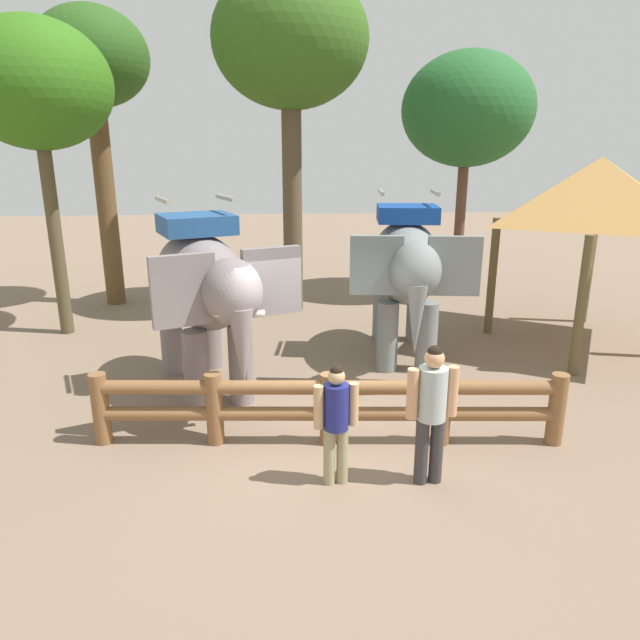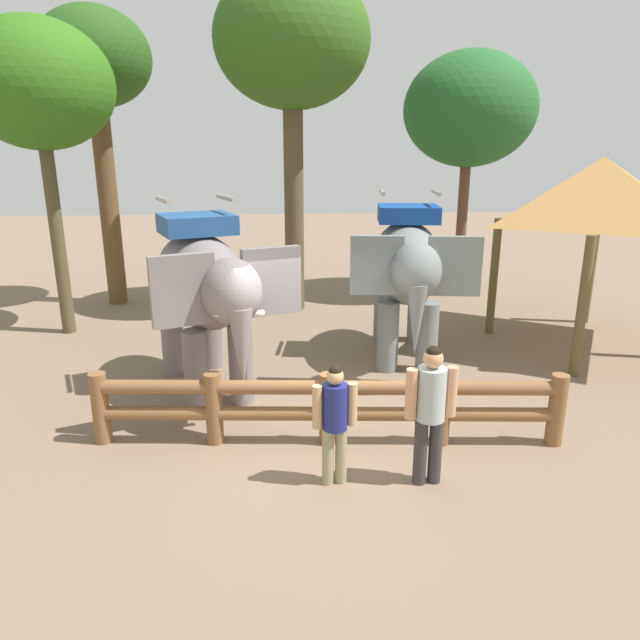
{
  "view_description": "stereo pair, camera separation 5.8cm",
  "coord_description": "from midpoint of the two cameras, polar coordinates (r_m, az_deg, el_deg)",
  "views": [
    {
      "loc": [
        -0.73,
        -7.45,
        4.04
      ],
      "look_at": [
        0.0,
        1.35,
        1.4
      ],
      "focal_mm": 32.32,
      "sensor_mm": 36.0,
      "label": 1
    },
    {
      "loc": [
        -0.67,
        -7.45,
        4.04
      ],
      "look_at": [
        0.0,
        1.35,
        1.4
      ],
      "focal_mm": 32.32,
      "sensor_mm": 36.0,
      "label": 2
    }
  ],
  "objects": [
    {
      "name": "ground_plane",
      "position": [
        8.5,
        0.91,
        -11.73
      ],
      "size": [
        60.0,
        60.0,
        0.0
      ],
      "primitive_type": "plane",
      "color": "#7E6753"
    },
    {
      "name": "tree_back_center",
      "position": [
        16.27,
        -21.32,
        22.27
      ],
      "size": [
        2.77,
        2.77,
        7.34
      ],
      "color": "brown",
      "rests_on": "ground"
    },
    {
      "name": "elephant_center",
      "position": [
        11.19,
        8.77,
        5.13
      ],
      "size": [
        2.18,
        3.87,
        3.28
      ],
      "color": "slate",
      "rests_on": "ground"
    },
    {
      "name": "thatched_shelter",
      "position": [
        12.94,
        26.11,
        11.3
      ],
      "size": [
        4.4,
        4.4,
        3.89
      ],
      "color": "brown",
      "rests_on": "ground"
    },
    {
      "name": "tree_far_right",
      "position": [
        13.86,
        -26.04,
        20.03
      ],
      "size": [
        3.05,
        3.05,
        6.58
      ],
      "color": "brown",
      "rests_on": "ground"
    },
    {
      "name": "tourist_man_in_blue",
      "position": [
        7.1,
        1.71,
        -9.53
      ],
      "size": [
        0.55,
        0.34,
        1.57
      ],
      "color": "#99906A",
      "rests_on": "ground"
    },
    {
      "name": "tourist_woman_in_black",
      "position": [
        7.18,
        11.12,
        -8.31
      ],
      "size": [
        0.64,
        0.38,
        1.82
      ],
      "color": "#343234",
      "rests_on": "ground"
    },
    {
      "name": "log_fence",
      "position": [
        8.15,
        0.99,
        -8.29
      ],
      "size": [
        6.64,
        0.79,
        1.05
      ],
      "color": "brown",
      "rests_on": "ground"
    },
    {
      "name": "tree_deep_back",
      "position": [
        14.84,
        -2.67,
        25.59
      ],
      "size": [
        3.67,
        3.67,
        8.02
      ],
      "color": "brown",
      "rests_on": "ground"
    },
    {
      "name": "tree_far_left",
      "position": [
        16.63,
        14.69,
        19.43
      ],
      "size": [
        3.48,
        3.48,
        6.5
      ],
      "color": "brown",
      "rests_on": "ground"
    },
    {
      "name": "elephant_near_left",
      "position": [
        9.66,
        -11.21,
        3.22
      ],
      "size": [
        2.82,
        3.92,
        3.29
      ],
      "color": "gray",
      "rests_on": "ground"
    }
  ]
}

